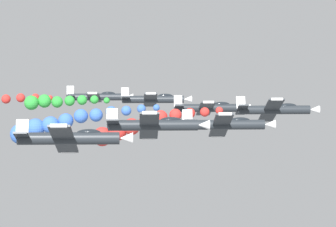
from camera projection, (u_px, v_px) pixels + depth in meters
airplane_lead at (275, 110)px, 95.98m from camera, size 8.98×10.35×3.96m
smoke_trail_lead at (133, 127)px, 95.74m from camera, size 2.57×16.23×4.92m
airplane_left_inner at (210, 108)px, 104.21m from camera, size 9.31×10.35×3.27m
smoke_trail_left_inner at (55, 124)px, 103.37m from camera, size 2.80×20.09×5.24m
airplane_right_inner at (226, 124)px, 85.78m from camera, size 9.02×10.35×3.87m
airplane_left_outer at (154, 99)px, 112.97m from camera, size 9.29×10.35×3.29m
smoke_trail_left_outer at (54, 101)px, 111.32m from camera, size 3.28×12.20×2.21m
airplane_right_outer at (155, 125)px, 77.24m from camera, size 8.98×10.35×3.95m
airplane_trailing at (98, 97)px, 120.15m from camera, size 9.41×10.35×3.04m
airplane_high_slot at (71, 138)px, 68.09m from camera, size 9.01×10.35×3.87m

